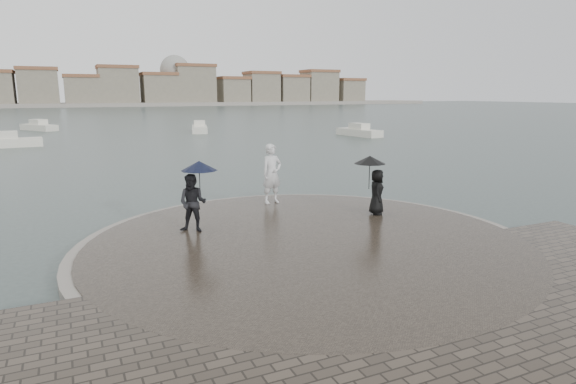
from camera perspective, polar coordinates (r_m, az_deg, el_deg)
name	(u,v)px	position (r m, az deg, el deg)	size (l,w,h in m)	color
ground	(383,301)	(10.61, 11.21, -12.52)	(400.00, 400.00, 0.00)	#2B3835
kerb_ring	(308,246)	(13.33, 2.36, -6.47)	(12.50, 12.50, 0.32)	gray
quay_tip	(308,246)	(13.33, 2.36, -6.38)	(11.90, 11.90, 0.36)	#2D261E
statue	(272,174)	(17.42, -1.92, 2.19)	(0.79, 0.52, 2.16)	silver
visitor_left	(194,193)	(14.05, -11.03, -0.16)	(1.30, 1.12, 2.04)	black
visitor_right	(374,181)	(16.00, 10.20, 1.32)	(1.17, 1.06, 1.95)	black
far_skyline	(60,89)	(168.48, -25.45, 11.00)	(260.00, 20.00, 37.00)	gray
boats	(155,132)	(51.64, -15.47, 6.88)	(35.73, 27.60, 1.50)	silver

